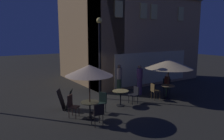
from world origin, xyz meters
name	(u,v)px	position (x,y,z in m)	size (l,w,h in m)	color
ground_plane	(90,103)	(0.00, 0.00, 0.00)	(60.00, 60.00, 0.00)	#2B2923
cafe_building	(122,34)	(4.29, 3.18, 3.51)	(8.95, 7.06, 7.03)	tan
street_lamp_near_corner	(99,45)	(0.90, 0.53, 2.91)	(0.30, 0.30, 4.34)	black
menu_sandwich_board	(65,99)	(-1.35, -0.13, 0.48)	(0.85, 0.82, 0.93)	black
cafe_table_0	(90,106)	(-0.94, -1.85, 0.55)	(0.75, 0.75, 0.74)	black
cafe_table_1	(168,89)	(3.98, -1.54, 0.54)	(0.74, 0.74, 0.73)	black
cafe_table_2	(121,94)	(1.10, -1.14, 0.57)	(0.79, 0.79, 0.76)	black
patio_umbrella_0	(89,71)	(-0.94, -1.85, 2.04)	(1.92, 1.92, 2.27)	black
patio_umbrella_1	(169,64)	(3.98, -1.54, 1.93)	(2.54, 2.54, 2.19)	black
cafe_chair_0	(72,104)	(-1.47, -1.22, 0.56)	(0.55, 0.55, 0.96)	#4E2F24
cafe_chair_1	(98,112)	(-1.01, -2.64, 0.55)	(0.45, 0.45, 0.89)	black
cafe_chair_2	(102,101)	(-0.14, -1.47, 0.55)	(0.52, 0.52, 0.91)	black
cafe_chair_3	(167,85)	(4.54, -0.94, 0.56)	(0.61, 0.61, 0.92)	black
cafe_chair_4	(154,90)	(3.19, -1.32, 0.54)	(0.50, 0.50, 0.88)	brown
cafe_chair_5	(135,93)	(1.94, -1.20, 0.52)	(0.43, 0.43, 0.85)	black
patron_seated_0	(167,83)	(4.44, -1.06, 0.70)	(0.48, 0.49, 1.26)	#2D482B
patron_standing_1	(140,80)	(3.20, -0.08, 0.87)	(0.35, 0.35, 1.73)	#533A62
patron_standing_2	(119,80)	(2.18, 0.51, 0.90)	(0.33, 0.33, 1.77)	#2D4128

